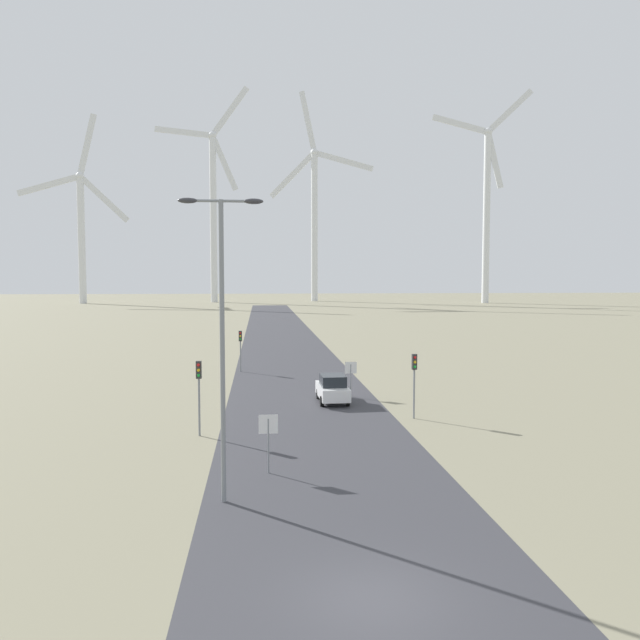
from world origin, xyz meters
name	(u,v)px	position (x,y,z in m)	size (l,w,h in m)	color
ground_plane	(373,598)	(0.00, 0.00, 0.00)	(600.00, 600.00, 0.00)	gray
road_surface	(288,358)	(0.00, 48.00, 0.00)	(10.00, 240.00, 0.01)	#38383D
streetlamp	(222,317)	(-4.19, 7.32, 6.78)	(3.01, 0.32, 11.00)	gray
stop_sign_near	(268,432)	(-2.51, 10.51, 1.74)	(0.81, 0.07, 2.49)	gray
stop_sign_far	(351,372)	(3.34, 26.72, 1.69)	(0.81, 0.07, 2.43)	gray
traffic_light_post_near_left	(199,381)	(-5.99, 17.02, 2.86)	(0.28, 0.34, 3.90)	gray
traffic_light_post_near_right	(414,371)	(6.04, 19.86, 2.77)	(0.28, 0.34, 3.77)	gray
traffic_light_post_mid_left	(240,342)	(-4.55, 38.98, 2.62)	(0.28, 0.33, 3.57)	gray
car_approaching	(333,389)	(1.88, 24.99, 0.91)	(1.90, 4.14, 1.83)	white
wind_turbine_far_left	(81,223)	(-58.12, 186.40, 24.93)	(33.73, 2.60, 58.62)	silver
wind_turbine_left	(213,203)	(-17.83, 192.47, 32.51)	(30.75, 4.35, 69.68)	silver
wind_turbine_center	(314,210)	(15.91, 199.22, 31.10)	(34.37, 14.01, 71.48)	silver
wind_turbine_right	(487,201)	(68.89, 178.09, 32.23)	(30.56, 6.38, 66.82)	silver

